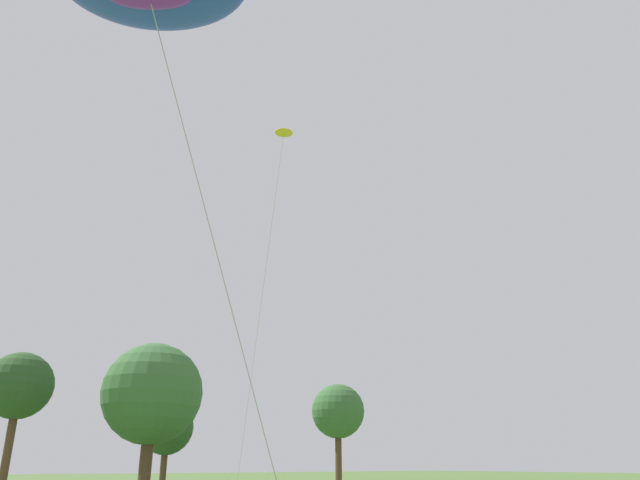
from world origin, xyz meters
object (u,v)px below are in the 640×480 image
Objects in this scene: small_kite_delta_white at (282,143)px; tree_shrub_far at (167,428)px; tree_broad_distant at (19,386)px; tree_oak_right at (152,394)px; tree_oak_left at (338,412)px.

tree_shrub_far is at bearing 102.78° from small_kite_delta_white.
tree_broad_distant is at bearing 125.83° from small_kite_delta_white.
tree_broad_distant is at bearing -148.06° from tree_shrub_far.
tree_oak_right is at bearing 107.99° from small_kite_delta_white.
tree_shrub_far is at bearing 31.94° from tree_broad_distant.
tree_shrub_far is 0.86× the size of tree_oak_left.
tree_oak_left is (19.65, 0.76, -0.39)m from tree_oak_right.
tree_oak_right reaches higher than tree_broad_distant.
tree_oak_left is (28.93, -2.48, -0.62)m from tree_broad_distant.
small_kite_delta_white is at bearing -102.61° from tree_oak_right.
tree_oak_left is at bearing -4.91° from tree_broad_distant.
small_kite_delta_white reaches higher than tree_broad_distant.
tree_broad_distant is 29.05m from tree_oak_left.
small_kite_delta_white is 32.72m from tree_broad_distant.
tree_oak_left is (26.03, 29.27, -7.93)m from small_kite_delta_white.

